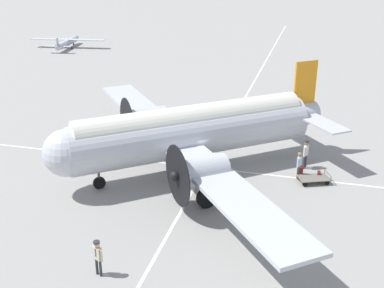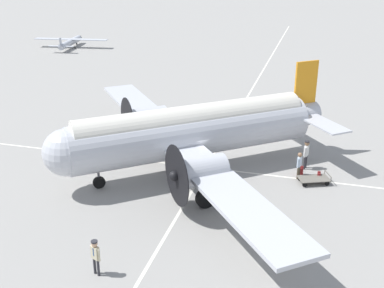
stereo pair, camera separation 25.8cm
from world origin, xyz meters
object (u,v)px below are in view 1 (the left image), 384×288
Objects in this scene: suitcase_near_door at (319,175)px; baggage_cart at (314,178)px; airliner_main at (185,132)px; light_aircraft_distant at (68,42)px; suitcase_upright_spare at (301,171)px; crew_foreground at (98,254)px; passenger_boarding at (299,162)px; ramp_agent at (306,151)px.

baggage_cart is (0.57, -0.26, 0.04)m from suitcase_near_door.
suitcase_near_door is at bearing 149.86° from airliner_main.
suitcase_upright_spare is at bearing -142.45° from light_aircraft_distant.
airliner_main is 10.72× the size of baggage_cart.
airliner_main is 13.02× the size of crew_foreground.
suitcase_upright_spare is (-1.47, 6.81, -2.34)m from airliner_main.
crew_foreground is 50.07m from light_aircraft_distant.
passenger_boarding is at bearing -81.81° from suitcase_near_door.
light_aircraft_distant reaches higher than suitcase_near_door.
baggage_cart reaches higher than suitcase_near_door.
crew_foreground is at bearing -17.39° from passenger_boarding.
crew_foreground is (10.37, -0.78, -1.58)m from airliner_main.
suitcase_upright_spare is at bearing -98.89° from crew_foreground.
ramp_agent is 3.21× the size of suitcase_upright_spare.
suitcase_near_door is at bearing -141.85° from light_aircraft_distant.
light_aircraft_distant reaches higher than crew_foreground.
crew_foreground is 1.00× the size of passenger_boarding.
light_aircraft_distant is at bearing -117.02° from ramp_agent.
suitcase_near_door is 0.63m from baggage_cart.
baggage_cart is at bearing -103.49° from crew_foreground.
airliner_main is 13.01× the size of passenger_boarding.
airliner_main is 2.12× the size of light_aircraft_distant.
suitcase_near_door is 0.25× the size of baggage_cart.
airliner_main is 11.69× the size of ramp_agent.
airliner_main is 37.56× the size of suitcase_upright_spare.
suitcase_near_door is at bearing -136.84° from baggage_cart.
light_aircraft_distant reaches higher than ramp_agent.
light_aircraft_distant is (-43.46, -24.86, -0.21)m from crew_foreground.
passenger_boarding is (-1.00, 6.65, -1.60)m from airliner_main.
airliner_main is at bearing -65.71° from passenger_boarding.
ramp_agent is 3.70× the size of suitcase_near_door.
suitcase_near_door is (-1.16, 7.81, -2.38)m from airliner_main.
ramp_agent reaches higher than passenger_boarding.
baggage_cart is at bearing -24.10° from suitcase_near_door.
baggage_cart is at bearing 81.96° from passenger_boarding.
passenger_boarding is 0.89m from suitcase_upright_spare.
light_aircraft_distant is (-32.09, -32.29, -0.19)m from passenger_boarding.
airliner_main is at bearing -70.55° from crew_foreground.
airliner_main is 7.35m from suitcase_upright_spare.
suitcase_upright_spare is (1.03, -0.14, -0.88)m from ramp_agent.
baggage_cart is at bearing 145.87° from airliner_main.
crew_foreground is at bearing 47.07° from airliner_main.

